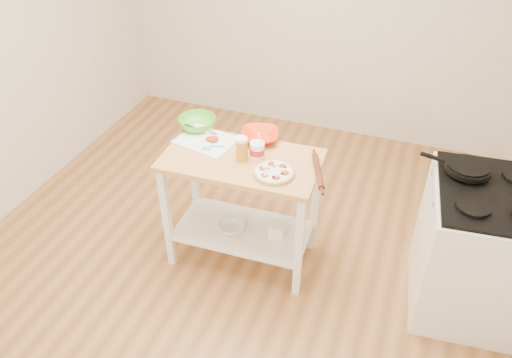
{
  "coord_description": "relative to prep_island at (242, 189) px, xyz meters",
  "views": [
    {
      "loc": [
        1.11,
        -2.41,
        2.77
      ],
      "look_at": [
        0.17,
        0.14,
        0.76
      ],
      "focal_mm": 35.0,
      "sensor_mm": 36.0,
      "label": 1
    }
  ],
  "objects": [
    {
      "name": "orange_bowl",
      "position": [
        0.04,
        0.26,
        0.29
      ],
      "size": [
        0.33,
        0.33,
        0.06
      ],
      "primitive_type": "imported",
      "rotation": [
        0.0,
        0.0,
        0.28
      ],
      "color": "red",
      "rests_on": "prep_island"
    },
    {
      "name": "cutting_board",
      "position": [
        -0.31,
        0.12,
        0.27
      ],
      "size": [
        0.45,
        0.37,
        0.04
      ],
      "rotation": [
        0.0,
        0.0,
        -0.2
      ],
      "color": "white",
      "rests_on": "prep_island"
    },
    {
      "name": "shelf_glass_bowl",
      "position": [
        -0.07,
        -0.04,
        -0.35
      ],
      "size": [
        0.2,
        0.2,
        0.06
      ],
      "primitive_type": "imported",
      "rotation": [
        0.0,
        0.0,
        -0.02
      ],
      "color": "silver",
      "rests_on": "prep_island"
    },
    {
      "name": "room_shell",
      "position": [
        -0.06,
        -0.15,
        0.71
      ],
      "size": [
        4.04,
        4.54,
        2.74
      ],
      "color": "#9F693A",
      "rests_on": "ground"
    },
    {
      "name": "rolling_pin",
      "position": [
        0.53,
        0.0,
        0.28
      ],
      "size": [
        0.17,
        0.35,
        0.04
      ],
      "primitive_type": "cylinder",
      "rotation": [
        1.57,
        0.0,
        0.37
      ],
      "color": "#5B2914",
      "rests_on": "prep_island"
    },
    {
      "name": "spatula",
      "position": [
        -0.23,
        0.03,
        0.27
      ],
      "size": [
        0.14,
        0.1,
        0.01
      ],
      "rotation": [
        0.0,
        0.0,
        0.34
      ],
      "color": "#34C0BB",
      "rests_on": "cutting_board"
    },
    {
      "name": "yogurt_tub",
      "position": [
        0.1,
        0.04,
        0.32
      ],
      "size": [
        0.1,
        0.1,
        0.21
      ],
      "color": "white",
      "rests_on": "prep_island"
    },
    {
      "name": "pizza",
      "position": [
        0.26,
        -0.1,
        0.27
      ],
      "size": [
        0.27,
        0.27,
        0.04
      ],
      "rotation": [
        0.0,
        0.0,
        -0.26
      ],
      "color": "tan",
      "rests_on": "prep_island"
    },
    {
      "name": "skillet",
      "position": [
        1.4,
        0.28,
        0.33
      ],
      "size": [
        0.43,
        0.28,
        0.03
      ],
      "rotation": [
        0.0,
        0.0,
        -0.24
      ],
      "color": "black",
      "rests_on": "gas_stove"
    },
    {
      "name": "green_bowl",
      "position": [
        -0.44,
        0.25,
        0.3
      ],
      "size": [
        0.34,
        0.34,
        0.08
      ],
      "primitive_type": "imported",
      "rotation": [
        0.0,
        0.0,
        -0.34
      ],
      "color": "green",
      "rests_on": "prep_island"
    },
    {
      "name": "prep_island",
      "position": [
        0.0,
        0.0,
        0.0
      ],
      "size": [
        1.08,
        0.61,
        0.9
      ],
      "rotation": [
        0.0,
        0.0,
        0.04
      ],
      "color": "tan",
      "rests_on": "ground"
    },
    {
      "name": "knife",
      "position": [
        -0.44,
        0.22,
        0.27
      ],
      "size": [
        0.27,
        0.05,
        0.01
      ],
      "rotation": [
        0.0,
        0.0,
        -0.16
      ],
      "color": "silver",
      "rests_on": "cutting_board"
    },
    {
      "name": "gas_stove",
      "position": [
        1.59,
        0.13,
        -0.17
      ],
      "size": [
        0.77,
        0.87,
        1.11
      ],
      "rotation": [
        0.0,
        0.0,
        0.1
      ],
      "color": "white",
      "rests_on": "ground"
    },
    {
      "name": "shelf_bin",
      "position": [
        0.26,
        0.03,
        -0.33
      ],
      "size": [
        0.11,
        0.11,
        0.11
      ],
      "primitive_type": "cube",
      "rotation": [
        0.0,
        0.0,
        0.04
      ],
      "color": "white",
      "rests_on": "prep_island"
    },
    {
      "name": "beer_pint",
      "position": [
        0.01,
        -0.01,
        0.34
      ],
      "size": [
        0.08,
        0.08,
        0.17
      ],
      "color": "#C3821D",
      "rests_on": "prep_island"
    }
  ]
}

